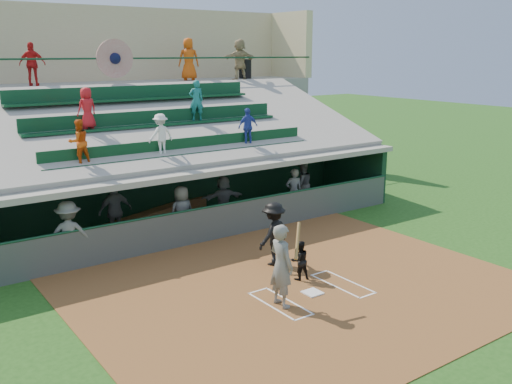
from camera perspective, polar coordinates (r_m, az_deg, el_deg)
ground at (r=14.46m, az=5.66°, el=-10.10°), size 100.00×100.00×0.00m
dirt_slab at (r=14.80m, az=4.37°, el=-9.45°), size 11.00×9.00×0.02m
home_plate at (r=14.45m, az=5.66°, el=-9.98°), size 0.43×0.43×0.03m
batters_box_chalk at (r=14.45m, az=5.66°, el=-10.02°), size 2.65×1.85×0.01m
dugout_floor at (r=19.70m, az=-7.33°, el=-3.49°), size 16.00×3.50×0.04m
concourse_slab at (r=25.24m, az=-14.80°, el=5.30°), size 20.00×3.00×4.60m
grandstand at (r=22.50m, az=-12.07°, el=4.36°), size 20.40×10.40×7.80m
batter_at_plate at (r=13.38m, az=2.56°, el=-7.33°), size 0.87×0.79×2.00m
catcher at (r=15.06m, az=4.39°, el=-6.82°), size 0.58×0.49×1.06m
home_umpire at (r=15.95m, az=1.77°, el=-4.18°), size 1.31×0.99×1.80m
dugout_bench at (r=20.58m, az=-8.91°, el=-2.05°), size 14.76×6.08×0.47m
dugout_player_a at (r=16.48m, az=-18.17°, el=-4.06°), size 1.38×1.08×1.88m
dugout_player_b at (r=18.52m, az=-13.90°, el=-1.85°), size 1.11×0.49×1.86m
dugout_player_c at (r=18.17m, az=-7.42°, el=-2.08°), size 0.87×0.58×1.73m
dugout_player_d at (r=19.93m, az=-3.28°, el=-0.69°), size 1.59×0.79×1.64m
dugout_player_e at (r=20.85m, az=3.79°, el=0.05°), size 0.72×0.60×1.71m
dugout_player_f at (r=21.92m, az=4.64°, el=0.77°), size 0.96×0.82×1.74m
trash_bin at (r=28.05m, az=-1.10°, el=12.21°), size 0.61×0.61×0.91m
concourse_staff_a at (r=23.42m, az=-21.46°, el=11.82°), size 1.02×0.75×1.61m
concourse_staff_b at (r=26.37m, az=-6.75°, el=13.06°), size 1.07×0.90×1.87m
concourse_staff_c at (r=26.66m, az=-1.65°, el=13.12°), size 1.76×0.78×1.84m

